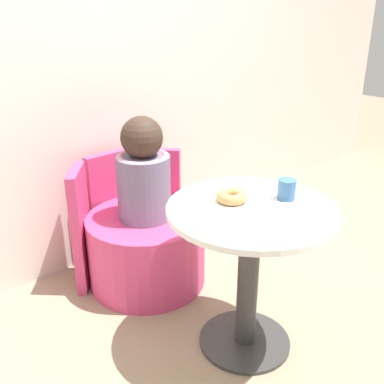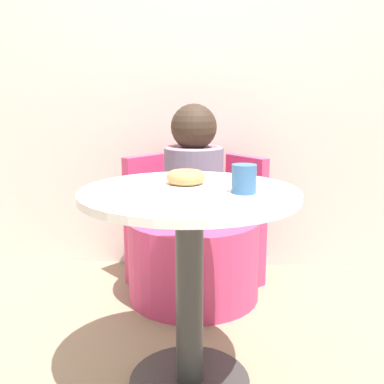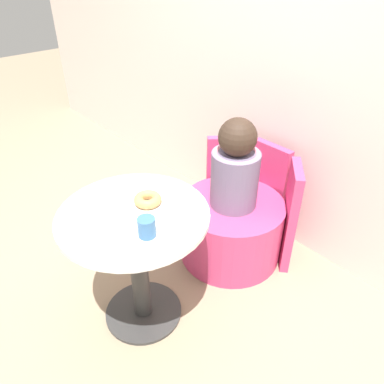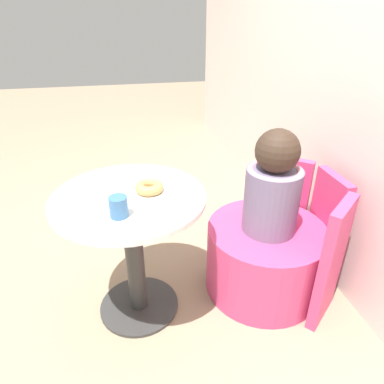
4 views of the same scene
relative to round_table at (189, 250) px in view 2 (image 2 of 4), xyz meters
The scene contains 9 objects.
ground_plane 0.48m from the round_table, behind, with size 12.00×12.00×0.00m, color gray.
back_wall 1.35m from the round_table, 91.81° to the left, with size 6.00×0.06×2.40m.
round_table is the anchor object (origin of this frame).
tub_chair 0.74m from the round_table, 91.47° to the left, with size 0.62×0.62×0.39m.
booth_backrest 0.96m from the round_table, 91.07° to the left, with size 0.72×0.26×0.65m.
child_figure 0.70m from the round_table, 91.47° to the left, with size 0.27×0.27×0.53m.
donut 0.24m from the round_table, 100.02° to the left, with size 0.13×0.13×0.04m.
cup 0.29m from the round_table, 13.69° to the right, with size 0.07×0.07×0.09m.
paper_napkin 0.22m from the round_table, 61.40° to the right, with size 0.20×0.20×0.01m.
Camera 2 is at (0.11, -1.34, 0.95)m, focal length 42.00 mm.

